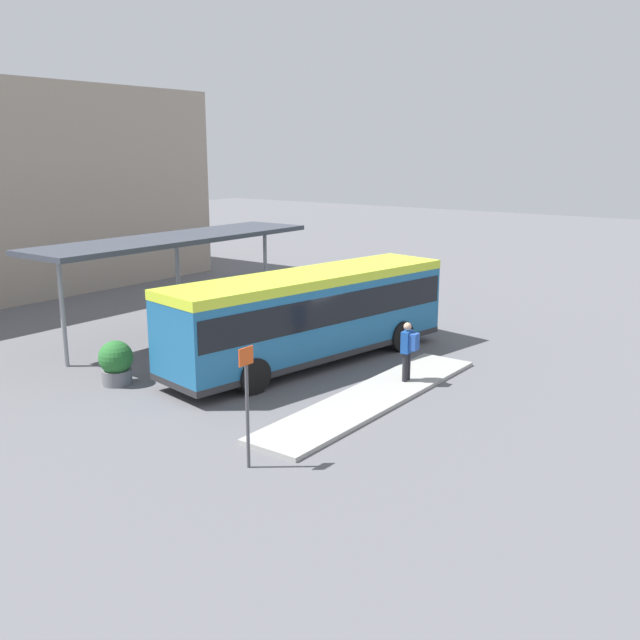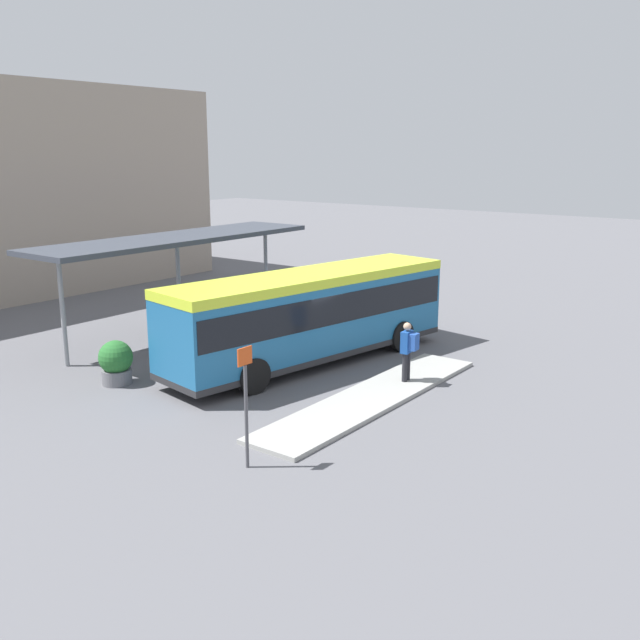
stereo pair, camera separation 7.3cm
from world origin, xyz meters
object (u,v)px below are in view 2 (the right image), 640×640
object	(u,v)px
platform_sign	(246,402)
bicycle_white	(351,295)
city_bus	(310,311)
potted_planter_near_shelter	(116,362)
pedestrian_waiting	(408,348)
bicycle_black	(371,297)

from	to	relation	value
platform_sign	bicycle_white	bearing A→B (deg)	26.88
platform_sign	city_bus	bearing A→B (deg)	27.61
bicycle_white	platform_sign	size ratio (longest dim) A/B	0.63
platform_sign	potted_planter_near_shelter	bearing A→B (deg)	74.65
city_bus	potted_planter_near_shelter	distance (m)	6.37
potted_planter_near_shelter	platform_sign	xyz separation A→B (m)	(-1.97, -7.17, 0.87)
city_bus	platform_sign	world-z (taller)	city_bus
bicycle_white	potted_planter_near_shelter	size ratio (longest dim) A/B	1.29
bicycle_white	potted_planter_near_shelter	world-z (taller)	potted_planter_near_shelter
pedestrian_waiting	bicycle_black	world-z (taller)	pedestrian_waiting
city_bus	potted_planter_near_shelter	bearing A→B (deg)	157.13
potted_planter_near_shelter	bicycle_white	bearing A→B (deg)	3.67
bicycle_white	pedestrian_waiting	bearing A→B (deg)	-50.70
bicycle_black	potted_planter_near_shelter	bearing A→B (deg)	-95.02
city_bus	bicycle_black	xyz separation A→B (m)	(8.90, 3.37, -1.43)
potted_planter_near_shelter	bicycle_black	bearing A→B (deg)	-0.01
bicycle_black	platform_sign	size ratio (longest dim) A/B	0.59
bicycle_white	platform_sign	distance (m)	17.88
potted_planter_near_shelter	platform_sign	bearing A→B (deg)	-105.35
bicycle_black	city_bus	bearing A→B (deg)	-74.25
bicycle_white	city_bus	bearing A→B (deg)	-67.07
pedestrian_waiting	bicycle_white	distance (m)	11.85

